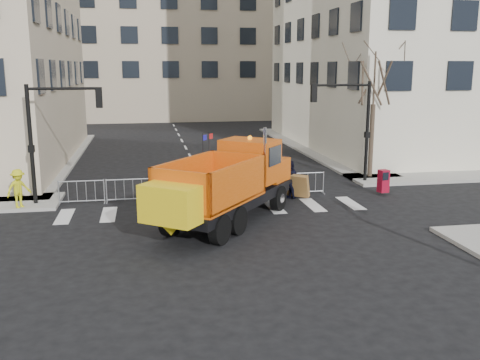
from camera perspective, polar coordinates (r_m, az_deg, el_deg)
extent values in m
plane|color=black|center=(18.30, 0.11, -7.59)|extent=(120.00, 120.00, 0.00)
cube|color=gray|center=(26.35, -3.19, -1.30)|extent=(64.00, 5.00, 0.15)
cube|color=#B9A48D|center=(69.27, -7.94, 16.78)|extent=(30.00, 18.00, 24.00)
cylinder|color=black|center=(25.18, -21.38, 3.34)|extent=(0.18, 0.18, 5.40)
cylinder|color=black|center=(29.09, 13.41, 4.91)|extent=(0.18, 0.18, 5.40)
cube|color=black|center=(21.35, -1.20, -2.08)|extent=(6.15, 7.05, 0.45)
cylinder|color=black|center=(24.12, -0.45, -1.39)|extent=(0.94, 1.08, 1.09)
cylinder|color=black|center=(23.25, 4.09, -1.93)|extent=(0.94, 1.08, 1.09)
cylinder|color=black|center=(20.89, -5.40, -3.57)|extent=(0.94, 1.08, 1.09)
cylinder|color=black|center=(19.88, -0.33, -4.33)|extent=(0.94, 1.08, 1.09)
cylinder|color=black|center=(19.86, -7.41, -4.45)|extent=(0.94, 1.08, 1.09)
cylinder|color=black|center=(18.80, -2.16, -5.31)|extent=(0.94, 1.08, 1.09)
cube|color=#C74D0B|center=(23.96, 2.41, 1.17)|extent=(2.62, 2.52, 0.99)
cube|color=#C74D0B|center=(22.71, 1.05, 2.10)|extent=(2.77, 2.64, 1.78)
cylinder|color=silver|center=(21.55, 2.66, 2.49)|extent=(0.14, 0.14, 2.38)
cube|color=#C74D0B|center=(19.93, -3.12, -0.04)|extent=(4.62, 4.97, 1.63)
cube|color=yellow|center=(17.81, -7.46, -2.58)|extent=(2.17, 1.99, 1.29)
cube|color=brown|center=(25.67, 3.98, -0.37)|extent=(2.86, 2.38, 1.11)
imported|color=black|center=(25.21, 3.49, 0.05)|extent=(0.80, 0.75, 1.84)
imported|color=black|center=(25.40, 5.17, 0.09)|extent=(1.09, 1.00, 1.82)
imported|color=black|center=(25.45, 5.49, 0.02)|extent=(1.04, 1.00, 1.74)
imported|color=#CCCB18|center=(24.91, -22.56, -0.84)|extent=(1.23, 1.18, 1.69)
cube|color=maroon|center=(26.80, 15.04, -0.11)|extent=(0.53, 0.49, 1.10)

